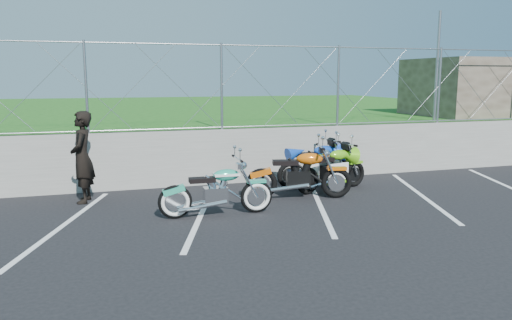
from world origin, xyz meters
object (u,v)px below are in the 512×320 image
object	(u,v)px
cruiser_turquoise	(218,193)
naked_orange	(301,176)
sportbike_blue	(317,166)
person_standing	(82,157)
sportbike_green	(333,171)

from	to	relation	value
cruiser_turquoise	naked_orange	distance (m)	2.09
cruiser_turquoise	sportbike_blue	world-z (taller)	sportbike_blue
sportbike_blue	person_standing	bearing A→B (deg)	172.99
naked_orange	person_standing	size ratio (longest dim) A/B	1.18
sportbike_green	person_standing	world-z (taller)	person_standing
sportbike_green	sportbike_blue	xyz separation A→B (m)	(-0.11, 0.59, 0.01)
naked_orange	sportbike_blue	bearing A→B (deg)	65.44
sportbike_blue	person_standing	world-z (taller)	person_standing
cruiser_turquoise	sportbike_blue	size ratio (longest dim) A/B	1.04
person_standing	sportbike_green	bearing A→B (deg)	91.84
cruiser_turquoise	sportbike_blue	xyz separation A→B (m)	(2.82, 1.86, 0.03)
person_standing	sportbike_blue	bearing A→B (deg)	98.25
naked_orange	sportbike_green	size ratio (longest dim) A/B	1.12
naked_orange	person_standing	bearing A→B (deg)	-179.12
cruiser_turquoise	naked_orange	world-z (taller)	naked_orange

